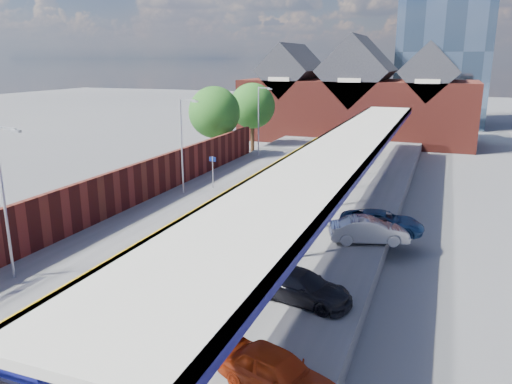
{
  "coord_description": "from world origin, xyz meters",
  "views": [
    {
      "loc": [
        11.42,
        -9.79,
        10.72
      ],
      "look_at": [
        0.63,
        18.55,
        2.6
      ],
      "focal_mm": 35.0,
      "sensor_mm": 36.0,
      "label": 1
    }
  ],
  "objects_px": {
    "lamp_post_d": "(260,117)",
    "parked_car_dark": "(300,286)",
    "train": "(317,163)",
    "parked_car_red": "(276,371)",
    "lamp_post_b": "(5,194)",
    "platform_sign": "(213,167)",
    "parked_car_blue": "(382,222)",
    "parked_car_silver": "(369,230)",
    "lamp_post_c": "(183,140)"
  },
  "relations": [
    {
      "from": "lamp_post_b",
      "to": "parked_car_blue",
      "type": "relative_size",
      "value": 1.48
    },
    {
      "from": "platform_sign",
      "to": "parked_car_silver",
      "type": "relative_size",
      "value": 0.59
    },
    {
      "from": "train",
      "to": "parked_car_dark",
      "type": "distance_m",
      "value": 22.88
    },
    {
      "from": "parked_car_silver",
      "to": "parked_car_blue",
      "type": "height_order",
      "value": "parked_car_silver"
    },
    {
      "from": "lamp_post_b",
      "to": "lamp_post_d",
      "type": "bearing_deg",
      "value": 90.0
    },
    {
      "from": "lamp_post_d",
      "to": "parked_car_red",
      "type": "relative_size",
      "value": 1.79
    },
    {
      "from": "lamp_post_b",
      "to": "lamp_post_c",
      "type": "bearing_deg",
      "value": 90.0
    },
    {
      "from": "lamp_post_d",
      "to": "parked_car_dark",
      "type": "distance_m",
      "value": 32.31
    },
    {
      "from": "train",
      "to": "platform_sign",
      "type": "distance_m",
      "value": 9.46
    },
    {
      "from": "lamp_post_d",
      "to": "parked_car_dark",
      "type": "bearing_deg",
      "value": -66.58
    },
    {
      "from": "lamp_post_c",
      "to": "platform_sign",
      "type": "distance_m",
      "value": 3.34
    },
    {
      "from": "lamp_post_c",
      "to": "platform_sign",
      "type": "bearing_deg",
      "value": 55.74
    },
    {
      "from": "train",
      "to": "platform_sign",
      "type": "bearing_deg",
      "value": -133.45
    },
    {
      "from": "parked_car_dark",
      "to": "platform_sign",
      "type": "bearing_deg",
      "value": 48.26
    },
    {
      "from": "train",
      "to": "parked_car_silver",
      "type": "distance_m",
      "value": 15.9
    },
    {
      "from": "parked_car_blue",
      "to": "parked_car_silver",
      "type": "bearing_deg",
      "value": 160.21
    },
    {
      "from": "parked_car_dark",
      "to": "parked_car_blue",
      "type": "xyz_separation_m",
      "value": [
        2.09,
        9.61,
        0.02
      ]
    },
    {
      "from": "lamp_post_d",
      "to": "parked_car_blue",
      "type": "distance_m",
      "value": 25.04
    },
    {
      "from": "parked_car_silver",
      "to": "train",
      "type": "bearing_deg",
      "value": 6.16
    },
    {
      "from": "platform_sign",
      "to": "parked_car_red",
      "type": "xyz_separation_m",
      "value": [
        12.35,
        -21.4,
        -1.03
      ]
    },
    {
      "from": "lamp_post_b",
      "to": "parked_car_blue",
      "type": "bearing_deg",
      "value": 39.2
    },
    {
      "from": "lamp_post_c",
      "to": "parked_car_silver",
      "type": "height_order",
      "value": "lamp_post_c"
    },
    {
      "from": "train",
      "to": "parked_car_dark",
      "type": "height_order",
      "value": "train"
    },
    {
      "from": "train",
      "to": "lamp_post_d",
      "type": "height_order",
      "value": "lamp_post_d"
    },
    {
      "from": "parked_car_blue",
      "to": "platform_sign",
      "type": "bearing_deg",
      "value": 61.4
    },
    {
      "from": "lamp_post_b",
      "to": "platform_sign",
      "type": "xyz_separation_m",
      "value": [
        1.36,
        18.0,
        -2.3
      ]
    },
    {
      "from": "parked_car_red",
      "to": "parked_car_blue",
      "type": "relative_size",
      "value": 0.82
    },
    {
      "from": "lamp_post_b",
      "to": "parked_car_dark",
      "type": "xyz_separation_m",
      "value": [
        12.77,
        2.52,
        -3.35
      ]
    },
    {
      "from": "lamp_post_b",
      "to": "parked_car_red",
      "type": "distance_m",
      "value": 14.52
    },
    {
      "from": "parked_car_silver",
      "to": "lamp_post_c",
      "type": "bearing_deg",
      "value": 50.48
    },
    {
      "from": "train",
      "to": "lamp_post_d",
      "type": "distance_m",
      "value": 11.0
    },
    {
      "from": "lamp_post_c",
      "to": "parked_car_dark",
      "type": "xyz_separation_m",
      "value": [
        12.77,
        -13.48,
        -3.35
      ]
    },
    {
      "from": "lamp_post_b",
      "to": "platform_sign",
      "type": "relative_size",
      "value": 2.8
    },
    {
      "from": "lamp_post_b",
      "to": "platform_sign",
      "type": "height_order",
      "value": "lamp_post_b"
    },
    {
      "from": "platform_sign",
      "to": "parked_car_dark",
      "type": "distance_m",
      "value": 19.26
    },
    {
      "from": "lamp_post_c",
      "to": "parked_car_dark",
      "type": "height_order",
      "value": "lamp_post_c"
    },
    {
      "from": "lamp_post_b",
      "to": "lamp_post_c",
      "type": "xyz_separation_m",
      "value": [
        0.0,
        16.0,
        0.0
      ]
    },
    {
      "from": "lamp_post_c",
      "to": "parked_car_dark",
      "type": "distance_m",
      "value": 18.87
    },
    {
      "from": "parked_car_red",
      "to": "parked_car_silver",
      "type": "distance_m",
      "value": 13.79
    },
    {
      "from": "lamp_post_b",
      "to": "parked_car_dark",
      "type": "distance_m",
      "value": 13.44
    },
    {
      "from": "parked_car_dark",
      "to": "parked_car_red",
      "type": "bearing_deg",
      "value": -159.08
    },
    {
      "from": "train",
      "to": "parked_car_red",
      "type": "xyz_separation_m",
      "value": [
        5.86,
        -28.26,
        -0.46
      ]
    },
    {
      "from": "parked_car_dark",
      "to": "parked_car_silver",
      "type": "bearing_deg",
      "value": 0.16
    },
    {
      "from": "parked_car_dark",
      "to": "lamp_post_c",
      "type": "bearing_deg",
      "value": 55.32
    },
    {
      "from": "lamp_post_b",
      "to": "parked_car_blue",
      "type": "height_order",
      "value": "lamp_post_b"
    },
    {
      "from": "lamp_post_d",
      "to": "parked_car_silver",
      "type": "distance_m",
      "value": 26.2
    },
    {
      "from": "parked_car_red",
      "to": "lamp_post_c",
      "type": "bearing_deg",
      "value": 53.79
    },
    {
      "from": "lamp_post_c",
      "to": "lamp_post_d",
      "type": "xyz_separation_m",
      "value": [
        0.0,
        16.0,
        0.0
      ]
    },
    {
      "from": "lamp_post_d",
      "to": "parked_car_blue",
      "type": "bearing_deg",
      "value": -53.22
    },
    {
      "from": "parked_car_silver",
      "to": "lamp_post_d",
      "type": "bearing_deg",
      "value": 15.5
    }
  ]
}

